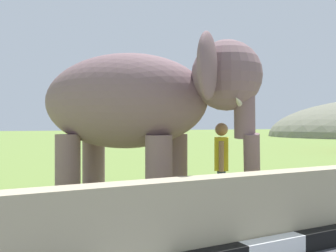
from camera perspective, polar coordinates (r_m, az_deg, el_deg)
name	(u,v)px	position (r m, az deg, el deg)	size (l,w,h in m)	color
barrier_parapet	(204,219)	(4.62, 5.43, -13.83)	(28.00, 0.36, 1.00)	tan
elephant	(142,104)	(6.69, -4.02, 3.32)	(3.81, 3.86, 3.01)	#7B5D62
person_handler	(221,164)	(6.81, 8.07, -5.68)	(0.46, 0.58, 1.66)	navy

